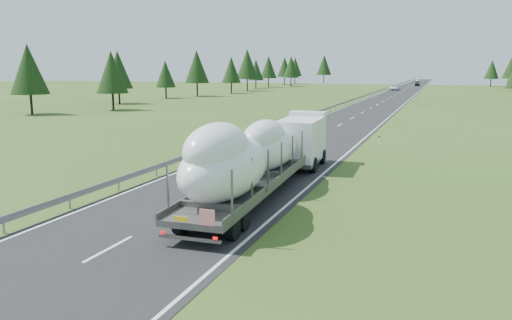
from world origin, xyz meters
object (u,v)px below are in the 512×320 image
(distant_car_dark, at_px, (417,84))
(distant_van, at_px, (394,87))
(boat_truck, at_px, (260,153))
(distant_car_blue, at_px, (417,80))
(highway_sign, at_px, (418,96))

(distant_car_dark, bearing_deg, distant_van, -100.38)
(boat_truck, distance_m, distant_car_blue, 229.55)
(highway_sign, xyz_separation_m, distant_car_dark, (-5.47, 104.71, -1.02))
(distant_van, relative_size, distant_car_blue, 1.34)
(distant_van, bearing_deg, highway_sign, -81.55)
(boat_truck, bearing_deg, highway_sign, 86.25)
(distant_car_dark, height_order, distant_car_blue, distant_car_dark)
(highway_sign, distance_m, distant_car_blue, 159.58)
(highway_sign, height_order, distant_van, highway_sign)
(distant_van, xyz_separation_m, distant_car_blue, (1.86, 94.78, -0.10))
(highway_sign, xyz_separation_m, distant_van, (-10.16, 64.58, -0.95))
(boat_truck, bearing_deg, distant_van, 92.36)
(boat_truck, xyz_separation_m, distant_car_blue, (-3.70, 229.52, -1.61))
(boat_truck, relative_size, distant_car_blue, 4.38)
(boat_truck, height_order, distant_van, boat_truck)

